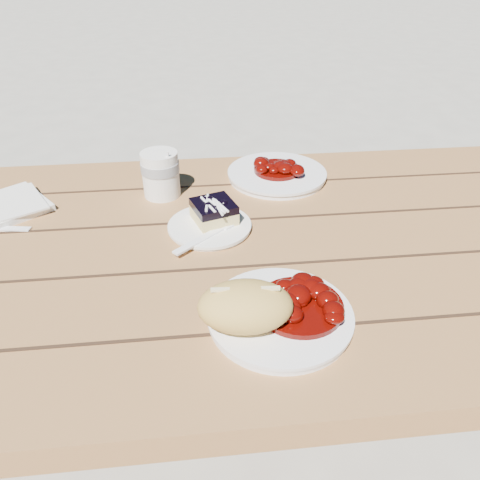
{
  "coord_description": "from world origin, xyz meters",
  "views": [
    {
      "loc": [
        0.15,
        -0.73,
        1.24
      ],
      "look_at": [
        0.22,
        -0.08,
        0.81
      ],
      "focal_mm": 35.0,
      "sensor_mm": 36.0,
      "label": 1
    }
  ],
  "objects": [
    {
      "name": "second_stew",
      "position": [
        0.35,
        0.27,
        0.79
      ],
      "size": [
        0.11,
        0.11,
        0.04
      ],
      "primitive_type": null,
      "color": "#510602",
      "rests_on": "second_plate"
    },
    {
      "name": "fork_dessert",
      "position": [
        0.16,
        -0.0,
        0.76
      ],
      "size": [
        0.14,
        0.12,
        0.0
      ],
      "primitive_type": null,
      "rotation": [
        0.0,
        0.0,
        -0.86
      ],
      "color": "white",
      "rests_on": "dessert_plate"
    },
    {
      "name": "picnic_table",
      "position": [
        0.0,
        -0.0,
        0.59
      ],
      "size": [
        2.0,
        1.55,
        0.75
      ],
      "color": "brown",
      "rests_on": "ground"
    },
    {
      "name": "bread_roll",
      "position": [
        0.21,
        -0.24,
        0.8
      ],
      "size": [
        0.14,
        0.1,
        0.07
      ],
      "primitive_type": "ellipsoid",
      "rotation": [
        0.0,
        0.0,
        -0.06
      ],
      "color": "gold",
      "rests_on": "main_plate"
    },
    {
      "name": "coffee_cup",
      "position": [
        0.08,
        0.21,
        0.8
      ],
      "size": [
        0.08,
        0.08,
        0.1
      ],
      "primitive_type": "cylinder",
      "color": "white",
      "rests_on": "picnic_table"
    },
    {
      "name": "blueberry_cake",
      "position": [
        0.19,
        0.07,
        0.78
      ],
      "size": [
        0.1,
        0.1,
        0.04
      ],
      "rotation": [
        0.0,
        0.0,
        0.32
      ],
      "color": "#E3CC7B",
      "rests_on": "dessert_plate"
    },
    {
      "name": "ground",
      "position": [
        0.0,
        0.0,
        0.0
      ],
      "size": [
        60.0,
        60.0,
        0.0
      ],
      "primitive_type": "plane",
      "color": "#A29E92",
      "rests_on": "ground"
    },
    {
      "name": "napkin_stack",
      "position": [
        -0.25,
        0.18,
        0.76
      ],
      "size": [
        0.21,
        0.21,
        0.01
      ],
      "primitive_type": "cube",
      "rotation": [
        0.0,
        0.0,
        0.65
      ],
      "color": "white",
      "rests_on": "picnic_table"
    },
    {
      "name": "main_plate",
      "position": [
        0.27,
        -0.22,
        0.76
      ],
      "size": [
        0.21,
        0.21,
        0.02
      ],
      "primitive_type": "cylinder",
      "color": "white",
      "rests_on": "picnic_table"
    },
    {
      "name": "second_plate",
      "position": [
        0.35,
        0.27,
        0.76
      ],
      "size": [
        0.23,
        0.23,
        0.02
      ],
      "primitive_type": "cylinder",
      "color": "white",
      "rests_on": "picnic_table"
    },
    {
      "name": "goulash_stew",
      "position": [
        0.3,
        -0.22,
        0.79
      ],
      "size": [
        0.13,
        0.13,
        0.04
      ],
      "primitive_type": null,
      "color": "#510602",
      "rests_on": "main_plate"
    },
    {
      "name": "dessert_plate",
      "position": [
        0.18,
        0.05,
        0.76
      ],
      "size": [
        0.16,
        0.16,
        0.01
      ],
      "primitive_type": "cylinder",
      "color": "white",
      "rests_on": "picnic_table"
    }
  ]
}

